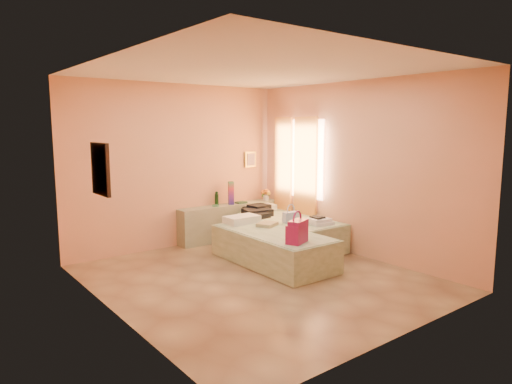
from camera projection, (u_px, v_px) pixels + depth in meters
ground at (258, 278)px, 6.29m from camera, size 4.50×4.50×0.00m
room_walls at (245, 147)px, 6.60m from camera, size 4.02×4.51×2.81m
headboard_ledge at (230, 221)px, 8.48m from camera, size 2.05×0.30×0.65m
bed_left at (273, 248)px, 6.93m from camera, size 0.93×2.01×0.50m
bed_right at (288, 232)px, 7.99m from camera, size 0.93×2.01×0.50m
water_bottle at (217, 199)px, 8.31m from camera, size 0.08×0.08×0.24m
rainbow_box at (231, 193)px, 8.38m from camera, size 0.12×0.12×0.43m
small_dish at (216, 206)px, 8.20m from camera, size 0.16×0.16×0.03m
green_book at (241, 202)px, 8.54m from camera, size 0.20×0.14×0.03m
flower_vase at (266, 194)px, 8.85m from camera, size 0.25×0.25×0.27m
magenta_handbag at (297, 231)px, 6.22m from camera, size 0.39×0.31×0.32m
khaki_garment at (267, 224)px, 7.29m from camera, size 0.40×0.37×0.05m
clothes_pile at (259, 211)px, 8.15m from camera, size 0.56×0.56×0.16m
blue_handbag at (291, 217)px, 7.57m from camera, size 0.28×0.15×0.17m
towel_stack at (321, 221)px, 7.41m from camera, size 0.40×0.37×0.10m
sandal_pair at (318, 217)px, 7.43m from camera, size 0.19×0.24×0.02m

